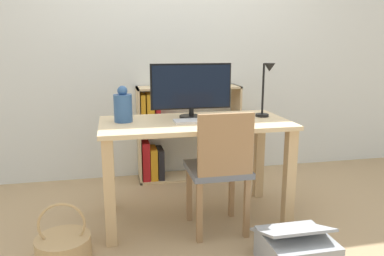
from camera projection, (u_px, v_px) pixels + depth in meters
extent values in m
plane|color=tan|center=(195.00, 217.00, 2.83)|extent=(10.00, 10.00, 0.00)
cube|color=silver|center=(171.00, 41.00, 3.54)|extent=(8.00, 0.05, 2.60)
cube|color=#D8BC8C|center=(195.00, 123.00, 2.67)|extent=(1.34, 0.67, 0.03)
cube|color=tan|center=(109.00, 193.00, 2.36)|extent=(0.07, 0.07, 0.71)
cube|color=tan|center=(289.00, 179.00, 2.61)|extent=(0.07, 0.07, 0.71)
cube|color=tan|center=(110.00, 166.00, 2.89)|extent=(0.07, 0.07, 0.71)
cube|color=tan|center=(259.00, 156.00, 3.14)|extent=(0.07, 0.07, 0.71)
cylinder|color=black|center=(191.00, 117.00, 2.78)|extent=(0.18, 0.18, 0.02)
cylinder|color=black|center=(191.00, 111.00, 2.77)|extent=(0.04, 0.04, 0.06)
cube|color=black|center=(191.00, 86.00, 2.74)|extent=(0.60, 0.02, 0.33)
cube|color=black|center=(191.00, 86.00, 2.73)|extent=(0.58, 0.03, 0.31)
cube|color=silver|center=(196.00, 121.00, 2.62)|extent=(0.31, 0.14, 0.02)
cylinder|color=#33598C|center=(123.00, 108.00, 2.61)|extent=(0.13, 0.13, 0.19)
sphere|color=#33598C|center=(122.00, 91.00, 2.59)|extent=(0.07, 0.07, 0.07)
cylinder|color=black|center=(262.00, 115.00, 2.82)|extent=(0.10, 0.10, 0.02)
cylinder|color=black|center=(263.00, 89.00, 2.78)|extent=(0.02, 0.02, 0.37)
cylinder|color=black|center=(267.00, 64.00, 2.69)|extent=(0.01, 0.10, 0.01)
cone|color=black|center=(270.00, 67.00, 2.65)|extent=(0.08, 0.08, 0.06)
cube|color=slate|center=(217.00, 169.00, 2.56)|extent=(0.40, 0.40, 0.04)
cube|color=#9E754C|center=(226.00, 145.00, 2.34)|extent=(0.36, 0.03, 0.40)
cube|color=#9E754C|center=(199.00, 212.00, 2.42)|extent=(0.04, 0.04, 0.42)
cube|color=#9E754C|center=(247.00, 208.00, 2.49)|extent=(0.04, 0.04, 0.42)
cube|color=#9E754C|center=(189.00, 193.00, 2.73)|extent=(0.04, 0.04, 0.42)
cube|color=#9E754C|center=(232.00, 190.00, 2.80)|extent=(0.04, 0.04, 0.42)
cube|color=#D8BC8C|center=(139.00, 135.00, 3.49)|extent=(0.02, 0.28, 0.89)
cube|color=#D8BC8C|center=(236.00, 130.00, 3.69)|extent=(0.02, 0.28, 0.89)
cube|color=#D8BC8C|center=(189.00, 176.00, 3.69)|extent=(0.97, 0.28, 0.02)
cube|color=#D8BC8C|center=(189.00, 87.00, 3.50)|extent=(0.97, 0.28, 0.02)
cube|color=#D8BC8C|center=(189.00, 133.00, 3.59)|extent=(0.93, 0.28, 0.02)
cube|color=red|center=(145.00, 160.00, 3.56)|extent=(0.07, 0.24, 0.37)
cube|color=orange|center=(153.00, 163.00, 3.58)|extent=(0.07, 0.24, 0.30)
cube|color=black|center=(160.00, 163.00, 3.60)|extent=(0.05, 0.24, 0.29)
cube|color=orange|center=(143.00, 114.00, 3.46)|extent=(0.04, 0.24, 0.38)
cube|color=orange|center=(150.00, 114.00, 3.47)|extent=(0.07, 0.24, 0.38)
cube|color=red|center=(157.00, 120.00, 3.50)|extent=(0.04, 0.24, 0.26)
cylinder|color=tan|center=(64.00, 248.00, 2.26)|extent=(0.33, 0.33, 0.14)
torus|color=tan|center=(62.00, 225.00, 2.23)|extent=(0.28, 0.02, 0.28)
cube|color=#999EA3|center=(296.00, 252.00, 2.17)|extent=(0.38, 0.36, 0.19)
cube|color=#999EA3|center=(291.00, 230.00, 2.21)|extent=(0.39, 0.35, 0.14)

